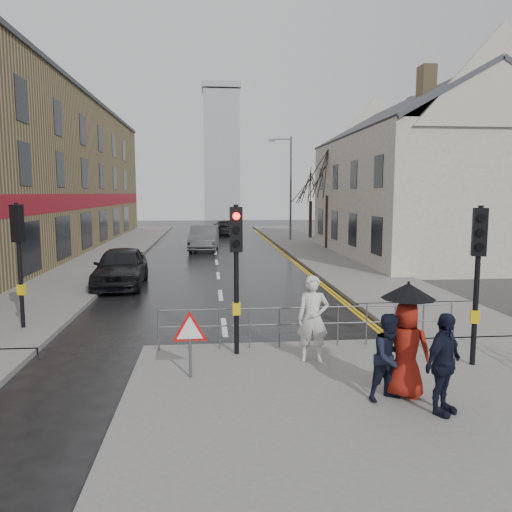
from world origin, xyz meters
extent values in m
plane|color=black|center=(0.00, 0.00, 0.00)|extent=(120.00, 120.00, 0.00)
cube|color=#605E5B|center=(3.00, -3.50, 0.07)|extent=(10.00, 9.00, 0.14)
cube|color=#605E5B|center=(-6.50, 23.00, 0.07)|extent=(4.00, 44.00, 0.14)
cube|color=#605E5B|center=(6.50, 25.00, 0.07)|extent=(4.00, 40.00, 0.14)
cube|color=#605E5B|center=(6.50, 3.00, 0.07)|extent=(4.00, 4.20, 0.14)
cube|color=olive|center=(-12.00, 22.00, 5.00)|extent=(8.00, 42.00, 10.00)
cube|color=beige|center=(12.00, 18.00, 3.50)|extent=(9.00, 16.00, 7.00)
cube|color=olive|center=(10.50, 14.00, 9.20)|extent=(0.70, 0.90, 1.80)
cube|color=olive|center=(13.20, 22.00, 9.20)|extent=(0.70, 0.90, 1.80)
cube|color=#999CA2|center=(1.50, 62.00, 9.00)|extent=(5.00, 5.00, 18.00)
cylinder|color=black|center=(0.20, 0.20, 1.84)|extent=(0.11, 0.11, 3.40)
cube|color=black|center=(0.20, 0.20, 2.99)|extent=(0.28, 0.22, 1.00)
cylinder|color=#FF0C07|center=(0.20, 0.06, 3.29)|extent=(0.16, 0.04, 0.16)
cylinder|color=black|center=(0.20, 0.06, 2.99)|extent=(0.16, 0.04, 0.16)
cylinder|color=black|center=(0.20, 0.06, 2.69)|extent=(0.16, 0.04, 0.16)
cube|color=gold|center=(0.20, 0.20, 1.19)|extent=(0.18, 0.14, 0.28)
cylinder|color=black|center=(5.20, -1.00, 1.84)|extent=(0.11, 0.11, 3.40)
cube|color=black|center=(5.20, -1.00, 2.99)|extent=(0.34, 0.30, 1.00)
cylinder|color=black|center=(5.15, -1.13, 3.29)|extent=(0.16, 0.09, 0.16)
cylinder|color=black|center=(5.15, -1.13, 2.99)|extent=(0.16, 0.09, 0.16)
cylinder|color=black|center=(5.15, -1.13, 2.69)|extent=(0.16, 0.09, 0.16)
cube|color=gold|center=(5.20, -1.00, 1.19)|extent=(0.22, 0.19, 0.28)
cylinder|color=black|center=(-5.50, 3.00, 1.84)|extent=(0.11, 0.11, 3.40)
cube|color=black|center=(-5.50, 3.00, 2.99)|extent=(0.34, 0.30, 1.00)
cylinder|color=black|center=(-5.45, 3.13, 3.29)|extent=(0.16, 0.09, 0.16)
cylinder|color=black|center=(-5.45, 3.13, 2.99)|extent=(0.16, 0.09, 0.16)
cylinder|color=black|center=(-5.45, 3.13, 2.69)|extent=(0.16, 0.09, 0.16)
cube|color=gold|center=(-5.50, 3.00, 1.19)|extent=(0.22, 0.19, 0.28)
cylinder|color=#595B5E|center=(-1.60, 0.60, 0.64)|extent=(0.04, 0.04, 1.00)
cylinder|color=#595B5E|center=(5.50, 0.60, 0.64)|extent=(0.04, 0.04, 1.00)
cylinder|color=#595B5E|center=(1.95, 0.60, 1.09)|extent=(7.10, 0.04, 0.04)
cylinder|color=#595B5E|center=(1.95, 0.60, 0.69)|extent=(7.10, 0.04, 0.04)
cylinder|color=#595B5E|center=(-0.80, -1.20, 0.56)|extent=(0.06, 0.06, 0.85)
cylinder|color=red|center=(-0.80, -1.20, 1.09)|extent=(0.80, 0.03, 0.80)
cylinder|color=white|center=(-0.80, -1.22, 1.09)|extent=(0.60, 0.03, 0.60)
cylinder|color=#595B5E|center=(6.00, 28.00, 4.14)|extent=(0.16, 0.16, 8.00)
cylinder|color=#595B5E|center=(5.30, 28.00, 7.94)|extent=(1.40, 0.10, 0.10)
cube|color=#595B5E|center=(4.50, 28.00, 7.84)|extent=(0.50, 0.25, 0.18)
cylinder|color=#2D2219|center=(7.50, 22.00, 1.89)|extent=(0.26, 0.26, 3.50)
cylinder|color=#2D2219|center=(8.00, 30.00, 1.64)|extent=(0.26, 0.26, 3.00)
imported|color=silver|center=(1.83, -0.43, 1.08)|extent=(0.76, 0.56, 1.89)
imported|color=black|center=(2.75, -2.63, 0.92)|extent=(0.91, 0.81, 1.56)
imported|color=maroon|center=(3.09, -2.50, 1.01)|extent=(1.00, 0.85, 1.74)
cylinder|color=black|center=(3.09, -2.50, 1.11)|extent=(0.02, 0.02, 1.94)
cone|color=black|center=(3.09, -2.50, 2.08)|extent=(0.96, 0.96, 0.28)
imported|color=black|center=(3.43, -3.25, 1.00)|extent=(1.06, 0.93, 1.71)
imported|color=black|center=(-4.00, 9.66, 0.81)|extent=(2.06, 4.82, 1.62)
imported|color=#424546|center=(-0.74, 22.49, 0.83)|extent=(2.06, 5.11, 1.65)
imported|color=black|center=(1.00, 34.59, 0.69)|extent=(2.21, 4.84, 1.37)
camera|label=1|loc=(-0.40, -10.85, 3.79)|focal=35.00mm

